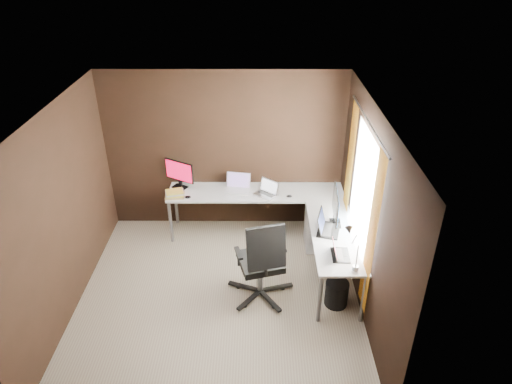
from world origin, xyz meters
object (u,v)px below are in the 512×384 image
monitor_left (179,173)px  office_chair (261,275)px  monitor_right (336,206)px  laptop_silver (267,191)px  laptop_black_small (338,252)px  laptop_black_big (326,227)px  drawer_pedestal (320,228)px  desk_lamp (352,243)px  laptop_white (238,186)px  wastebasket (336,293)px  book_stack (175,194)px

monitor_left → office_chair: office_chair is taller
monitor_right → laptop_silver: size_ratio=1.51×
laptop_black_small → office_chair: office_chair is taller
monitor_right → laptop_silver: 1.21m
monitor_left → laptop_black_big: (2.08, -1.16, -0.19)m
drawer_pedestal → monitor_left: (-2.12, 0.49, 0.68)m
desk_lamp → drawer_pedestal: bearing=106.7°
laptop_white → laptop_black_big: 1.62m
wastebasket → desk_lamp: bearing=-65.2°
laptop_silver → office_chair: size_ratio=0.33×
monitor_left → laptop_silver: bearing=20.4°
monitor_left → wastebasket: size_ratio=1.33×
desk_lamp → wastebasket: bearing=125.9°
monitor_left → book_stack: size_ratio=1.46×
drawer_pedestal → laptop_black_small: (0.04, -1.21, 0.48)m
drawer_pedestal → laptop_black_small: size_ratio=1.94×
drawer_pedestal → laptop_white: size_ratio=1.50×
laptop_silver → desk_lamp: (0.93, -1.69, 0.29)m
laptop_black_small → book_stack: laptop_black_small is taller
laptop_silver → drawer_pedestal: bearing=20.9°
drawer_pedestal → laptop_black_big: bearing=-93.0°
desk_lamp → wastebasket: (-0.07, 0.16, -0.90)m
laptop_black_small → desk_lamp: size_ratio=0.57×
laptop_white → drawer_pedestal: bearing=-10.1°
laptop_black_big → office_chair: bearing=132.3°
laptop_black_small → monitor_right: bearing=-2.2°
monitor_left → laptop_black_small: size_ratio=1.45×
laptop_black_small → laptop_silver: bearing=31.3°
laptop_white → desk_lamp: size_ratio=0.74×
monitor_right → laptop_white: size_ratio=1.49×
laptop_white → book_stack: bearing=-158.1°
monitor_right → desk_lamp: bearing=-172.7°
laptop_black_big → desk_lamp: (0.18, -0.74, 0.29)m
book_stack → office_chair: size_ratio=0.26×
monitor_right → laptop_black_small: bearing=-179.8°
drawer_pedestal → laptop_white: bearing=161.1°
laptop_silver → laptop_black_small: bearing=-20.7°
desk_lamp → monitor_right: bearing=103.9°
office_chair → monitor_left: bearing=111.8°
monitor_right → laptop_black_big: (-0.13, -0.16, -0.22)m
book_stack → monitor_left: bearing=81.3°
laptop_white → book_stack: 0.95m
office_chair → drawer_pedestal: bearing=36.2°
monitor_left → monitor_right: size_ratio=0.75×
desk_lamp → wastebasket: desk_lamp is taller
monitor_right → office_chair: 1.32m
drawer_pedestal → book_stack: bearing=174.6°
drawer_pedestal → wastebasket: (0.07, -1.26, -0.13)m
drawer_pedestal → wastebasket: drawer_pedestal is taller
laptop_silver → office_chair: 1.46m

